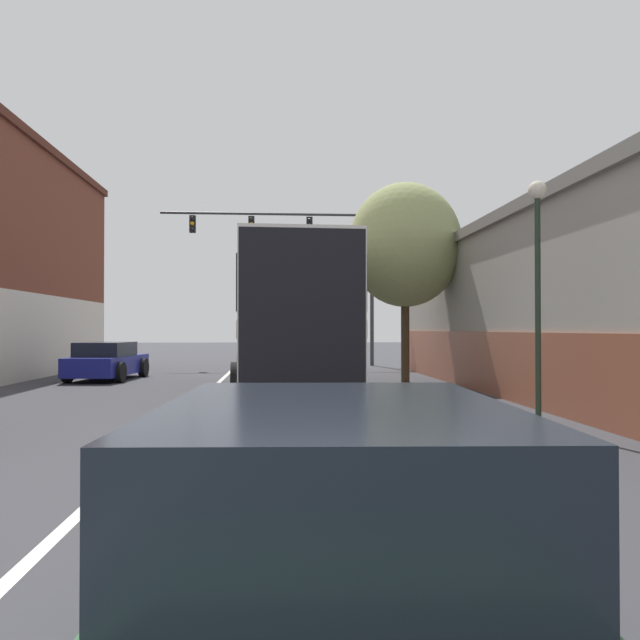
% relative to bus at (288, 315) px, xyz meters
% --- Properties ---
extents(lane_center_line, '(0.14, 44.79, 0.01)m').
position_rel_bus_xyz_m(lane_center_line, '(-2.17, -0.24, -2.11)').
color(lane_center_line, silver).
rests_on(lane_center_line, ground_plane).
extents(bus, '(3.19, 10.11, 3.79)m').
position_rel_bus_xyz_m(bus, '(0.00, 0.00, 0.00)').
color(bus, silver).
rests_on(bus, ground_plane).
extents(hatchback_foreground, '(2.12, 4.16, 1.40)m').
position_rel_bus_xyz_m(hatchback_foreground, '(-0.08, -14.50, -1.46)').
color(hatchback_foreground, '#285633').
rests_on(hatchback_foreground, ground_plane).
extents(parked_car_left_mid, '(2.22, 4.15, 1.29)m').
position_rel_bus_xyz_m(parked_car_left_mid, '(-6.10, 4.68, -1.49)').
color(parked_car_left_mid, navy).
rests_on(parked_car_left_mid, ground_plane).
extents(traffic_signal_gantry, '(10.01, 0.36, 7.45)m').
position_rel_bus_xyz_m(traffic_signal_gantry, '(1.01, 12.14, 3.46)').
color(traffic_signal_gantry, '#333338').
rests_on(traffic_signal_gantry, ground_plane).
extents(street_lamp, '(0.32, 0.32, 4.34)m').
position_rel_bus_xyz_m(street_lamp, '(4.25, -6.55, 0.44)').
color(street_lamp, '#233323').
rests_on(street_lamp, ground_plane).
extents(street_tree_near, '(3.69, 3.33, 6.52)m').
position_rel_bus_xyz_m(street_tree_near, '(3.89, 2.92, 2.36)').
color(street_tree_near, '#4C3823').
rests_on(street_tree_near, ground_plane).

